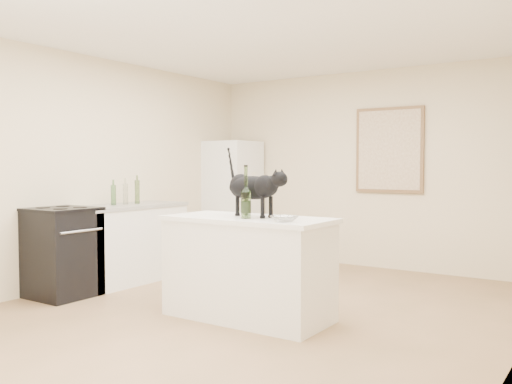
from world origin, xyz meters
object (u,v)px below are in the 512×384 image
object	(u,v)px
black_cat	(253,191)
wine_bottle	(246,195)
stove	(62,253)
fridge	(232,199)
glass_bowl	(284,219)

from	to	relation	value
black_cat	wine_bottle	world-z (taller)	black_cat
stove	fridge	distance (m)	2.98
stove	fridge	world-z (taller)	fridge
stove	fridge	bearing A→B (deg)	90.00
fridge	black_cat	size ratio (longest dim) A/B	2.59
fridge	black_cat	bearing A→B (deg)	-50.41
stove	wine_bottle	distance (m)	2.22
fridge	black_cat	world-z (taller)	fridge
wine_bottle	glass_bowl	xyz separation A→B (m)	(0.42, -0.07, -0.18)
stove	glass_bowl	size ratio (longest dim) A/B	4.42
black_cat	stove	bearing A→B (deg)	-154.18
fridge	glass_bowl	bearing A→B (deg)	-47.23
wine_bottle	black_cat	bearing A→B (deg)	102.68
black_cat	wine_bottle	bearing A→B (deg)	-63.76
black_cat	wine_bottle	xyz separation A→B (m)	(0.04, -0.16, -0.03)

